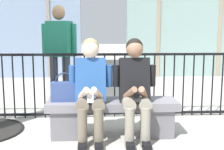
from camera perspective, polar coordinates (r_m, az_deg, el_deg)
name	(u,v)px	position (r m, az deg, el deg)	size (l,w,h in m)	color
ground_plane	(112,135)	(3.63, 0.08, -12.02)	(60.00, 60.00, 0.00)	#B2ADA3
stone_bench	(112,114)	(3.55, 0.08, -7.91)	(1.60, 0.44, 0.45)	slate
seated_person_with_phone	(91,86)	(3.33, -4.33, -2.31)	(0.52, 0.66, 1.21)	#6B6051
seated_person_companion	(135,86)	(3.36, 4.68, -2.23)	(0.52, 0.66, 1.21)	gray
handbag_on_bench	(65,91)	(3.48, -9.50, -3.18)	(0.33, 0.15, 0.35)	#33477F
bystander_at_railing	(60,50)	(4.64, -10.54, 4.98)	(0.55, 0.34, 1.71)	#383D4C
plaza_railing	(110,85)	(4.27, -0.47, -2.00)	(9.24, 0.04, 0.98)	black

